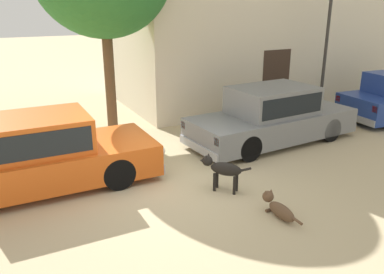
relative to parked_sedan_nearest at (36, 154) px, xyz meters
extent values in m
plane|color=tan|center=(2.34, -1.14, -0.73)|extent=(80.00, 80.00, 0.00)
cube|color=#D15619|center=(0.02, 0.00, -0.26)|extent=(4.70, 1.84, 0.65)
cube|color=#D15619|center=(-0.03, 0.00, 0.42)|extent=(2.16, 1.58, 0.69)
cube|color=black|center=(-0.03, 0.00, 0.43)|extent=(1.99, 1.61, 0.48)
cube|color=#999BA0|center=(2.34, 0.00, -0.47)|extent=(0.12, 1.80, 0.20)
sphere|color=silver|center=(2.38, 0.74, -0.11)|extent=(0.20, 0.20, 0.20)
sphere|color=silver|center=(2.37, -0.74, -0.11)|extent=(0.20, 0.20, 0.20)
cylinder|color=black|center=(1.43, 0.82, -0.40)|extent=(0.67, 0.20, 0.67)
cylinder|color=black|center=(1.42, -0.82, -0.40)|extent=(0.67, 0.20, 0.67)
cube|color=slate|center=(5.95, 0.09, -0.26)|extent=(4.74, 2.06, 0.65)
cube|color=slate|center=(5.90, 0.09, 0.42)|extent=(2.23, 1.64, 0.71)
cube|color=black|center=(5.90, 0.09, 0.43)|extent=(2.06, 1.66, 0.50)
cube|color=#999BA0|center=(8.24, 0.25, -0.47)|extent=(0.24, 1.72, 0.20)
cube|color=#999BA0|center=(3.66, -0.06, -0.47)|extent=(0.24, 1.72, 0.20)
sphere|color=silver|center=(8.23, 0.95, -0.11)|extent=(0.20, 0.20, 0.20)
sphere|color=silver|center=(8.32, -0.44, -0.11)|extent=(0.20, 0.20, 0.20)
cube|color=red|center=(3.61, 0.69, -0.10)|extent=(0.05, 0.18, 0.18)
cube|color=red|center=(3.71, -0.81, -0.10)|extent=(0.05, 0.18, 0.18)
cylinder|color=black|center=(7.28, 0.96, -0.41)|extent=(0.65, 0.24, 0.64)
cylinder|color=black|center=(7.39, -0.58, -0.41)|extent=(0.65, 0.24, 0.64)
cylinder|color=black|center=(4.51, 0.77, -0.41)|extent=(0.65, 0.24, 0.64)
cylinder|color=black|center=(4.61, -0.77, -0.41)|extent=(0.65, 0.24, 0.64)
cube|color=#999BA0|center=(9.13, 0.16, -0.47)|extent=(0.23, 1.68, 0.20)
cube|color=red|center=(9.18, 0.89, -0.05)|extent=(0.05, 0.18, 0.18)
cube|color=red|center=(9.08, -0.57, -0.05)|extent=(0.05, 0.18, 0.18)
cylinder|color=black|center=(10.03, 0.86, -0.43)|extent=(0.62, 0.24, 0.61)
cube|color=#38281E|center=(7.97, 2.57, 0.32)|extent=(1.10, 0.02, 2.10)
cylinder|color=brown|center=(3.54, -2.94, -0.70)|extent=(0.10, 0.06, 0.06)
cylinder|color=brown|center=(3.66, -2.94, -0.70)|extent=(0.10, 0.06, 0.06)
ellipsoid|color=brown|center=(3.61, -3.23, -0.60)|extent=(0.21, 0.64, 0.26)
sphere|color=brown|center=(3.60, -2.84, -0.49)|extent=(0.21, 0.21, 0.21)
cone|color=brown|center=(3.60, -2.73, -0.50)|extent=(0.12, 0.12, 0.11)
cone|color=brown|center=(3.54, -2.84, -0.39)|extent=(0.07, 0.07, 0.09)
cone|color=brown|center=(3.66, -2.84, -0.39)|extent=(0.07, 0.07, 0.09)
cylinder|color=brown|center=(3.61, -3.62, -0.58)|extent=(0.05, 0.22, 0.06)
cylinder|color=black|center=(3.09, -1.77, -0.54)|extent=(0.06, 0.06, 0.38)
cylinder|color=black|center=(3.22, -1.66, -0.54)|extent=(0.06, 0.06, 0.38)
cylinder|color=black|center=(3.37, -2.08, -0.54)|extent=(0.06, 0.06, 0.38)
cylinder|color=black|center=(3.49, -1.97, -0.54)|extent=(0.06, 0.06, 0.38)
ellipsoid|color=black|center=(3.29, -1.87, -0.26)|extent=(0.58, 0.62, 0.27)
sphere|color=black|center=(3.04, -1.58, -0.14)|extent=(0.21, 0.21, 0.21)
cone|color=black|center=(2.96, -1.49, -0.16)|extent=(0.16, 0.16, 0.12)
cone|color=black|center=(2.99, -1.62, -0.05)|extent=(0.10, 0.10, 0.09)
cone|color=black|center=(3.08, -1.53, -0.05)|extent=(0.10, 0.10, 0.09)
cylinder|color=black|center=(3.55, -2.17, -0.21)|extent=(0.18, 0.20, 0.13)
cylinder|color=#2D2B28|center=(9.02, 1.51, 1.21)|extent=(0.10, 0.10, 3.89)
cylinder|color=brown|center=(2.33, 2.73, 0.77)|extent=(0.28, 0.28, 3.02)
camera|label=1|loc=(-0.56, -7.96, 2.87)|focal=37.05mm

